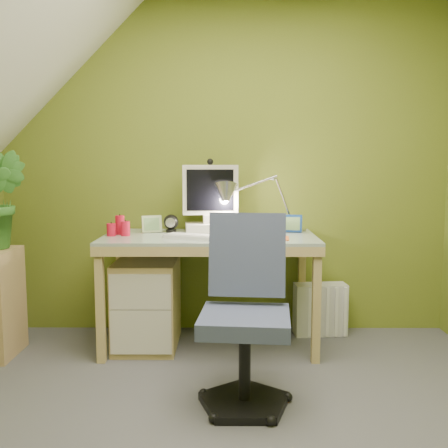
{
  "coord_description": "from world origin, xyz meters",
  "views": [
    {
      "loc": [
        0.01,
        -2.18,
        1.23
      ],
      "look_at": [
        0.0,
        1.0,
        0.85
      ],
      "focal_mm": 42.0,
      "sensor_mm": 36.0,
      "label": 1
    }
  ],
  "objects_px": {
    "radiator": "(320,309)",
    "monitor": "(210,197)",
    "task_chair": "(245,319)",
    "desk": "(210,291)",
    "desk_lamp": "(276,191)"
  },
  "relations": [
    {
      "from": "desk_lamp",
      "to": "radiator",
      "type": "height_order",
      "value": "desk_lamp"
    },
    {
      "from": "desk_lamp",
      "to": "desk",
      "type": "bearing_deg",
      "value": -159.43
    },
    {
      "from": "desk_lamp",
      "to": "monitor",
      "type": "bearing_deg",
      "value": 178.77
    },
    {
      "from": "monitor",
      "to": "radiator",
      "type": "relative_size",
      "value": 1.33
    },
    {
      "from": "task_chair",
      "to": "radiator",
      "type": "relative_size",
      "value": 2.46
    },
    {
      "from": "radiator",
      "to": "task_chair",
      "type": "bearing_deg",
      "value": -122.34
    },
    {
      "from": "monitor",
      "to": "task_chair",
      "type": "distance_m",
      "value": 1.22
    },
    {
      "from": "monitor",
      "to": "radiator",
      "type": "xyz_separation_m",
      "value": [
        0.78,
        0.05,
        -0.81
      ]
    },
    {
      "from": "radiator",
      "to": "monitor",
      "type": "bearing_deg",
      "value": 178.6
    },
    {
      "from": "desk",
      "to": "desk_lamp",
      "type": "distance_m",
      "value": 0.82
    },
    {
      "from": "radiator",
      "to": "desk_lamp",
      "type": "bearing_deg",
      "value": -176.47
    },
    {
      "from": "task_chair",
      "to": "radiator",
      "type": "distance_m",
      "value": 1.29
    },
    {
      "from": "monitor",
      "to": "radiator",
      "type": "bearing_deg",
      "value": -2.73
    },
    {
      "from": "desk_lamp",
      "to": "radiator",
      "type": "distance_m",
      "value": 0.91
    },
    {
      "from": "desk",
      "to": "monitor",
      "type": "xyz_separation_m",
      "value": [
        -0.0,
        0.18,
        0.62
      ]
    }
  ]
}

